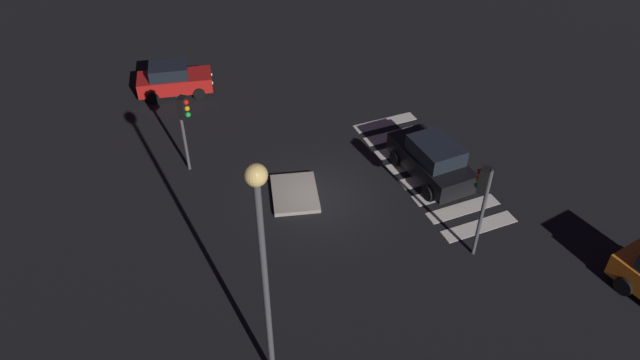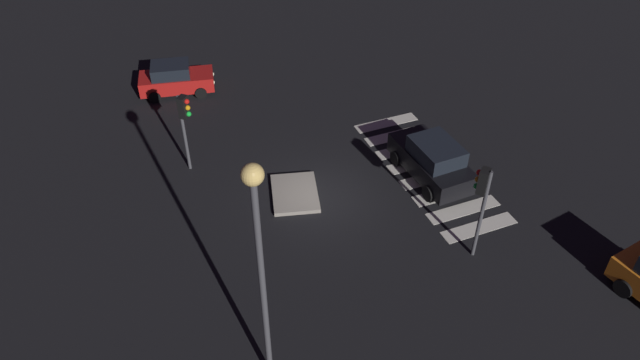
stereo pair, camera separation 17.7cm
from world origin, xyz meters
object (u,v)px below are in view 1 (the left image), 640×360
traffic_island (295,193)px  traffic_light_north (184,116)px  car_black (432,159)px  traffic_light_south (483,191)px  street_lamp (262,250)px  car_red (174,79)px

traffic_island → traffic_light_north: bearing=46.4°
car_black → traffic_light_north: size_ratio=1.19×
traffic_island → car_black: size_ratio=0.66×
traffic_light_north → traffic_light_south: (-9.04, -8.49, 0.18)m
car_black → street_lamp: bearing=122.7°
traffic_island → car_red: size_ratio=0.72×
traffic_light_north → traffic_island: bearing=-1.6°
traffic_light_south → street_lamp: bearing=65.3°
car_red → traffic_light_south: traffic_light_south is taller
traffic_light_south → street_lamp: street_lamp is taller
car_black → street_lamp: 12.58m
street_lamp → traffic_light_south: bearing=-76.0°
traffic_island → car_black: (-1.09, -5.89, 0.84)m
car_black → traffic_light_north: 10.64m
traffic_island → traffic_light_north: 5.63m
traffic_light_south → street_lamp: (-2.15, 8.62, 2.57)m
traffic_island → traffic_light_north: size_ratio=0.79×
car_red → car_black: 14.29m
traffic_light_north → street_lamp: size_ratio=0.45×
traffic_island → street_lamp: size_ratio=0.36×
traffic_island → car_black: bearing=-100.5°
traffic_light_north → street_lamp: bearing=-48.7°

